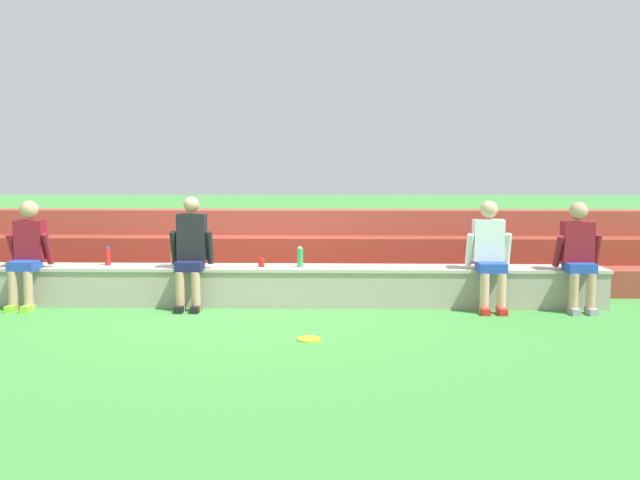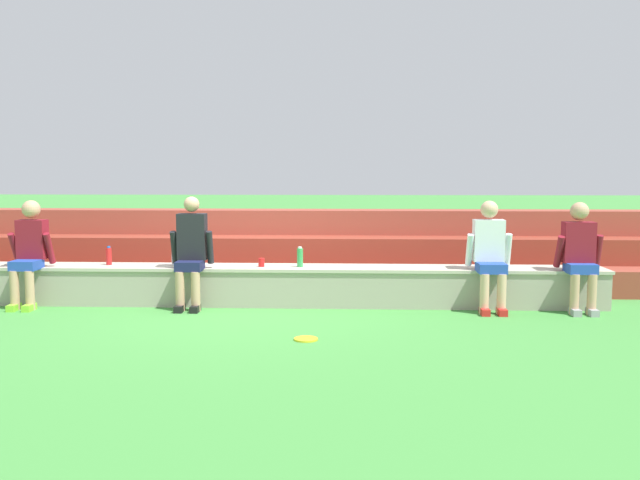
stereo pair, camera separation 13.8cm
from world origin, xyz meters
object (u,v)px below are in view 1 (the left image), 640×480
(water_bottle_mid_right, at_px, (108,256))
(plastic_cup_middle, at_px, (261,263))
(person_center, at_px, (490,252))
(person_right_of_center, at_px, (579,253))
(person_left_of_center, at_px, (191,250))
(water_bottle_center_gap, at_px, (300,257))
(water_bottle_near_right, at_px, (174,258))
(frisbee, at_px, (309,339))
(person_far_left, at_px, (27,250))

(water_bottle_mid_right, distance_m, plastic_cup_middle, 2.03)
(person_center, bearing_deg, person_right_of_center, -2.11)
(person_left_of_center, xyz_separation_m, person_center, (3.73, 0.00, -0.01))
(water_bottle_mid_right, distance_m, water_bottle_center_gap, 2.53)
(person_center, relative_size, water_bottle_near_right, 6.63)
(water_bottle_mid_right, height_order, plastic_cup_middle, water_bottle_mid_right)
(person_right_of_center, height_order, water_bottle_near_right, person_right_of_center)
(water_bottle_near_right, xyz_separation_m, frisbee, (1.85, -1.89, -0.59))
(water_bottle_mid_right, bearing_deg, person_center, -3.62)
(water_bottle_center_gap, bearing_deg, water_bottle_near_right, 176.58)
(person_far_left, height_order, frisbee, person_far_left)
(person_far_left, bearing_deg, person_right_of_center, -0.36)
(person_right_of_center, xyz_separation_m, water_bottle_center_gap, (-3.45, 0.27, -0.11))
(person_center, height_order, water_bottle_center_gap, person_center)
(water_bottle_near_right, distance_m, plastic_cup_middle, 1.16)
(water_bottle_center_gap, xyz_separation_m, frisbee, (0.19, -1.79, -0.61))
(person_center, xyz_separation_m, water_bottle_mid_right, (-4.90, 0.31, -0.11))
(water_bottle_near_right, xyz_separation_m, plastic_cup_middle, (1.16, -0.10, -0.04))
(person_right_of_center, bearing_deg, water_bottle_center_gap, 175.58)
(plastic_cup_middle, bearing_deg, frisbee, -69.00)
(person_left_of_center, xyz_separation_m, water_bottle_center_gap, (1.36, 0.23, -0.12))
(person_center, height_order, frisbee, person_center)
(person_left_of_center, height_order, person_center, person_left_of_center)
(water_bottle_center_gap, bearing_deg, frisbee, -84.01)
(water_bottle_center_gap, distance_m, frisbee, 1.90)
(person_right_of_center, distance_m, water_bottle_mid_right, 5.99)
(person_far_left, distance_m, water_bottle_mid_right, 0.97)
(person_center, height_order, person_right_of_center, person_center)
(person_left_of_center, height_order, water_bottle_center_gap, person_left_of_center)
(water_bottle_center_gap, relative_size, plastic_cup_middle, 2.37)
(person_left_of_center, xyz_separation_m, water_bottle_near_right, (-0.30, 0.33, -0.15))
(water_bottle_mid_right, distance_m, frisbee, 3.35)
(person_center, xyz_separation_m, person_right_of_center, (1.08, -0.04, -0.00))
(person_center, height_order, water_bottle_mid_right, person_center)
(person_right_of_center, distance_m, water_bottle_center_gap, 3.46)
(water_bottle_mid_right, relative_size, plastic_cup_middle, 2.23)
(person_left_of_center, relative_size, frisbee, 5.69)
(person_far_left, height_order, water_bottle_near_right, person_far_left)
(person_center, relative_size, water_bottle_mid_right, 5.52)
(person_far_left, height_order, person_right_of_center, person_far_left)
(person_center, distance_m, water_bottle_mid_right, 4.91)
(person_center, bearing_deg, water_bottle_mid_right, 176.38)
(person_right_of_center, relative_size, frisbee, 5.46)
(person_right_of_center, bearing_deg, person_left_of_center, 179.58)
(person_left_of_center, height_order, water_bottle_near_right, person_left_of_center)
(person_far_left, bearing_deg, plastic_cup_middle, 4.33)
(person_left_of_center, distance_m, water_bottle_mid_right, 1.21)
(water_bottle_mid_right, relative_size, frisbee, 1.00)
(person_far_left, bearing_deg, water_bottle_center_gap, 3.72)
(person_left_of_center, bearing_deg, water_bottle_mid_right, 164.93)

